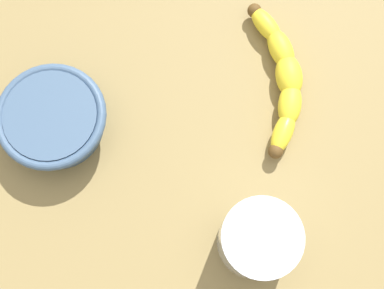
{
  "coord_description": "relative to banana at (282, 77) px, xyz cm",
  "views": [
    {
      "loc": [
        -4.49,
        16.48,
        66.66
      ],
      "look_at": [
        3.68,
        3.49,
        5.0
      ],
      "focal_mm": 47.59,
      "sensor_mm": 36.0,
      "label": 1
    }
  ],
  "objects": [
    {
      "name": "ceramic_bowl",
      "position": [
        21.15,
        20.66,
        1.34
      ],
      "size": [
        13.64,
        13.64,
        5.16
      ],
      "color": "#3D5675",
      "rests_on": "wooden_tabletop"
    },
    {
      "name": "wooden_tabletop",
      "position": [
        1.36,
        10.5,
        -3.23
      ],
      "size": [
        120.0,
        120.0,
        3.0
      ],
      "primitive_type": "cube",
      "color": "olive",
      "rests_on": "ground"
    },
    {
      "name": "smoothie_glass",
      "position": [
        -7.67,
        20.05,
        2.68
      ],
      "size": [
        8.96,
        8.96,
        9.1
      ],
      "color": "silver",
      "rests_on": "wooden_tabletop"
    },
    {
      "name": "banana",
      "position": [
        0.0,
        0.0,
        0.0
      ],
      "size": [
        14.34,
        17.55,
        3.46
      ],
      "rotation": [
        0.0,
        0.0,
        5.38
      ],
      "color": "yellow",
      "rests_on": "wooden_tabletop"
    }
  ]
}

